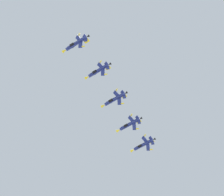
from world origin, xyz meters
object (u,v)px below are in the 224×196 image
at_px(fighter_jet_left_wing, 98,71).
at_px(fighter_jet_left_outer, 129,124).
at_px(fighter_jet_right_outer, 143,145).
at_px(fighter_jet_lead, 76,44).
at_px(fighter_jet_right_wing, 114,99).

relative_size(fighter_jet_left_wing, fighter_jet_left_outer, 1.00).
distance_m(fighter_jet_left_outer, fighter_jet_right_outer, 16.58).
relative_size(fighter_jet_left_outer, fighter_jet_right_outer, 1.00).
bearing_deg(fighter_jet_left_wing, fighter_jet_right_outer, 0.54).
height_order(fighter_jet_lead, fighter_jet_right_outer, fighter_jet_right_outer).
bearing_deg(fighter_jet_left_wing, fighter_jet_right_wing, -0.12).
bearing_deg(fighter_jet_right_wing, fighter_jet_left_outer, 1.39).
relative_size(fighter_jet_right_wing, fighter_jet_right_outer, 1.00).
distance_m(fighter_jet_left_wing, fighter_jet_right_outer, 49.55).
bearing_deg(fighter_jet_left_outer, fighter_jet_lead, 178.53).
height_order(fighter_jet_left_wing, fighter_jet_right_wing, fighter_jet_left_wing).
distance_m(fighter_jet_left_wing, fighter_jet_right_wing, 17.25).
bearing_deg(fighter_jet_right_wing, fighter_jet_right_outer, 0.88).
xyz_separation_m(fighter_jet_lead, fighter_jet_right_wing, (-3.90, 34.57, -1.73)).
relative_size(fighter_jet_lead, fighter_jet_right_outer, 1.00).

